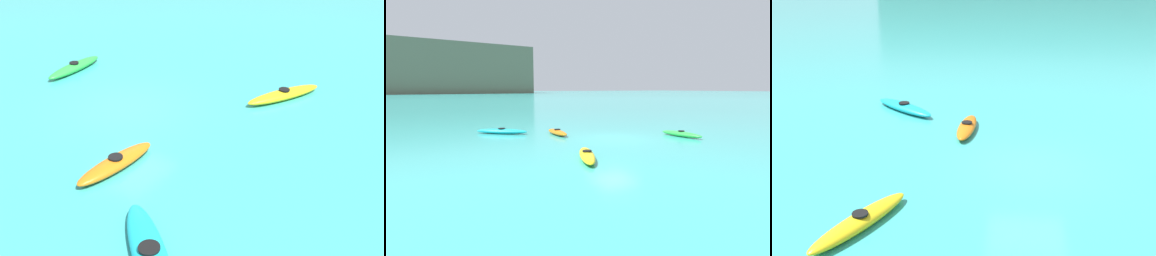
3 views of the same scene
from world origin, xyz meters
TOP-DOWN VIEW (x-y plane):
  - ground_plane at (0.00, 0.00)m, footprint 600.00×600.00m
  - headland_cliff at (0.83, 179.07)m, footprint 111.66×59.17m
  - kayak_cyan at (-5.13, 5.11)m, footprint 3.08×2.67m
  - kayak_green at (3.96, -1.37)m, footprint 0.82×2.85m
  - kayak_yellow at (-4.03, -3.66)m, footprint 1.86×3.01m
  - kayak_orange at (-2.23, 2.95)m, footprint 0.75×2.66m

SIDE VIEW (x-z plane):
  - ground_plane at x=0.00m, z-range 0.00..0.00m
  - kayak_yellow at x=-4.03m, z-range -0.02..0.35m
  - kayak_green at x=3.96m, z-range -0.02..0.35m
  - kayak_cyan at x=-5.13m, z-range -0.02..0.35m
  - kayak_orange at x=-2.23m, z-range -0.02..0.35m
  - headland_cliff at x=0.83m, z-range 0.00..26.96m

